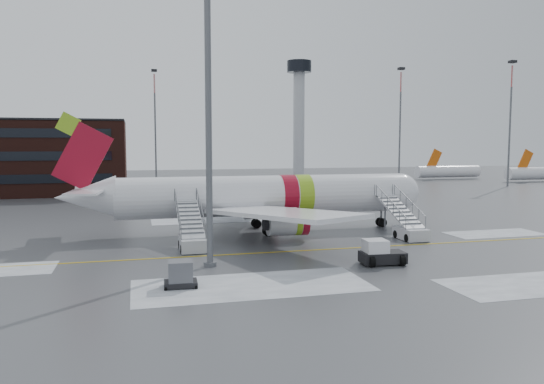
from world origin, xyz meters
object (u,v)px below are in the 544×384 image
object	(u,v)px
airstair_aft	(192,236)
uld_container	(181,275)
airstair_fwd	(407,226)
airliner	(257,196)
pushback_tug	(380,253)
light_mast_near	(208,70)

from	to	relation	value
airstair_aft	uld_container	xyz separation A→B (m)	(-1.83, -11.29, -0.33)
airstair_aft	uld_container	bearing A→B (deg)	-99.23
airstair_fwd	uld_container	size ratio (longest dim) A/B	3.85
airliner	airstair_fwd	xyz separation A→B (m)	(12.21, -6.54, -2.35)
airstair_fwd	uld_container	xyz separation A→B (m)	(-20.96, -11.29, -0.33)
airliner	pushback_tug	xyz separation A→B (m)	(5.29, -15.35, -2.64)
airstair_fwd	pushback_tug	distance (m)	11.21
airliner	light_mast_near	size ratio (longest dim) A/B	1.36
pushback_tug	airstair_fwd	bearing A→B (deg)	51.88
pushback_tug	light_mast_near	distance (m)	17.28
airliner	airstair_aft	bearing A→B (deg)	-136.61
airliner	uld_container	distance (m)	20.04
pushback_tug	uld_container	bearing A→B (deg)	-170.00
airliner	airstair_fwd	world-z (taller)	airliner
airstair_fwd	light_mast_near	world-z (taller)	light_mast_near
airliner	airstair_fwd	size ratio (longest dim) A/B	4.55
pushback_tug	airstair_aft	bearing A→B (deg)	144.17
airliner	airstair_aft	xyz separation A→B (m)	(-6.91, -6.54, -2.35)
airstair_aft	pushback_tug	world-z (taller)	airstair_aft
airstair_fwd	light_mast_near	bearing A→B (deg)	-160.94
uld_container	airstair_fwd	bearing A→B (deg)	28.31
pushback_tug	light_mast_near	size ratio (longest dim) A/B	0.12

